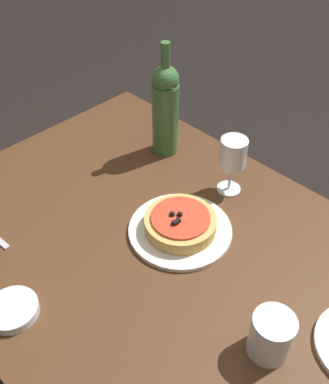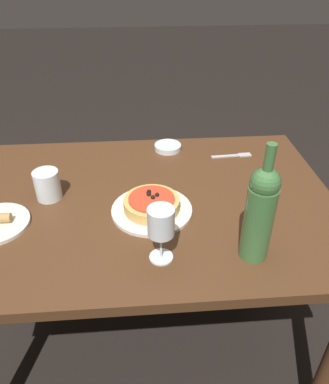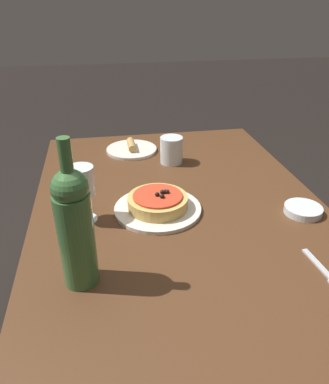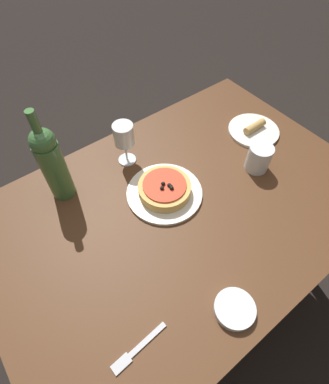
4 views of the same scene
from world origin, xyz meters
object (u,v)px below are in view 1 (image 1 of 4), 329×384
object	(u,v)px
side_bowl	(13,310)
water_cup	(271,335)
wine_glass	(233,155)
dining_table	(166,275)
pizza	(180,223)
wine_bottle	(165,108)
dinner_plate	(180,230)

from	to	relation	value
side_bowl	water_cup	bearing A→B (deg)	-143.82
wine_glass	side_bowl	bearing A→B (deg)	83.46
dining_table	pizza	world-z (taller)	pizza
side_bowl	pizza	bearing A→B (deg)	-101.77
pizza	wine_bottle	world-z (taller)	wine_bottle
dining_table	side_bowl	world-z (taller)	side_bowl
wine_bottle	side_bowl	distance (m)	0.69
dining_table	side_bowl	distance (m)	0.39
side_bowl	wine_glass	bearing A→B (deg)	-96.54
dinner_plate	water_cup	xyz separation A→B (m)	(-0.35, 0.11, 0.05)
dining_table	side_bowl	size ratio (longest dim) A/B	11.71
dinner_plate	wine_bottle	bearing A→B (deg)	-38.86
wine_glass	wine_bottle	xyz separation A→B (m)	(0.26, -0.01, 0.03)
side_bowl	wine_bottle	bearing A→B (deg)	-74.06
pizza	water_cup	size ratio (longest dim) A/B	1.78
dinner_plate	pizza	distance (m)	0.03
dinner_plate	pizza	xyz separation A→B (m)	(0.00, 0.00, 0.03)
wine_glass	wine_bottle	distance (m)	0.26
dinner_plate	water_cup	bearing A→B (deg)	162.62
wine_bottle	water_cup	xyz separation A→B (m)	(-0.62, 0.33, -0.10)
wine_bottle	dinner_plate	bearing A→B (deg)	141.14
dinner_plate	wine_glass	world-z (taller)	wine_glass
wine_bottle	water_cup	size ratio (longest dim) A/B	3.41
wine_bottle	wine_glass	bearing A→B (deg)	178.62
dining_table	dinner_plate	size ratio (longest dim) A/B	4.97
pizza	wine_glass	bearing A→B (deg)	-85.90
dining_table	wine_glass	size ratio (longest dim) A/B	7.72
water_cup	side_bowl	size ratio (longest dim) A/B	0.91
dinner_plate	wine_bottle	distance (m)	0.38
wine_glass	water_cup	distance (m)	0.49
wine_bottle	side_bowl	size ratio (longest dim) A/B	3.12
pizza	wine_bottle	xyz separation A→B (m)	(0.27, -0.22, 0.12)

